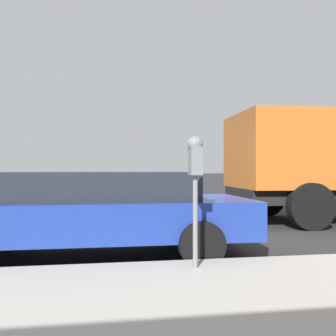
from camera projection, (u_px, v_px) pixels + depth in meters
name	position (u px, v px, depth m)	size (l,w,h in m)	color
ground_plane	(161.00, 241.00, 7.31)	(220.00, 220.00, 0.00)	#2B2B2D
parking_meter	(195.00, 167.00, 4.73)	(0.21, 0.19, 1.59)	gray
car_blue	(92.00, 210.00, 6.03)	(2.18, 4.97, 1.30)	navy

